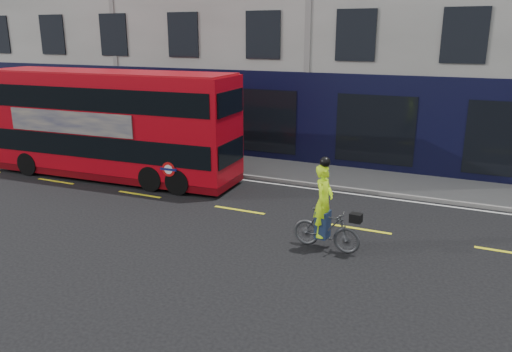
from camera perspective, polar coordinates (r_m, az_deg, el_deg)
The scene contains 7 objects.
ground at distance 15.13m, azimuth -4.43°, elevation -5.68°, with size 120.00×120.00×0.00m, color black.
pavement at distance 20.74m, azimuth 4.19°, elevation 0.54°, with size 60.00×3.00×0.12m, color gray.
kerb at distance 19.39m, azimuth 2.65°, elevation -0.52°, with size 60.00×0.12×0.13m, color gray.
road_edge_line at distance 19.14m, azimuth 2.32°, elevation -0.93°, with size 58.00×0.10×0.01m, color silver.
lane_dashes at distance 16.37m, azimuth -1.91°, elevation -3.91°, with size 58.00×0.12×0.01m, color yellow, non-canonical shape.
bus at distance 20.43m, azimuth -16.22°, elevation 5.72°, with size 10.51×2.86×4.19m.
cyclist at distance 13.35m, azimuth 7.94°, elevation -4.86°, with size 1.92×0.75×2.54m.
Camera 1 is at (6.83, -12.29, 5.58)m, focal length 35.00 mm.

